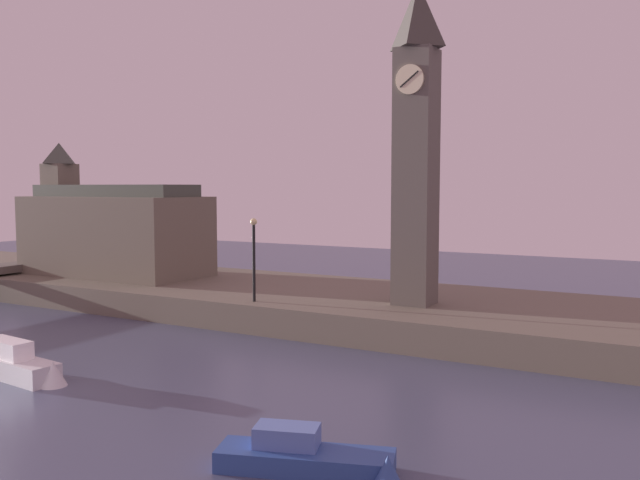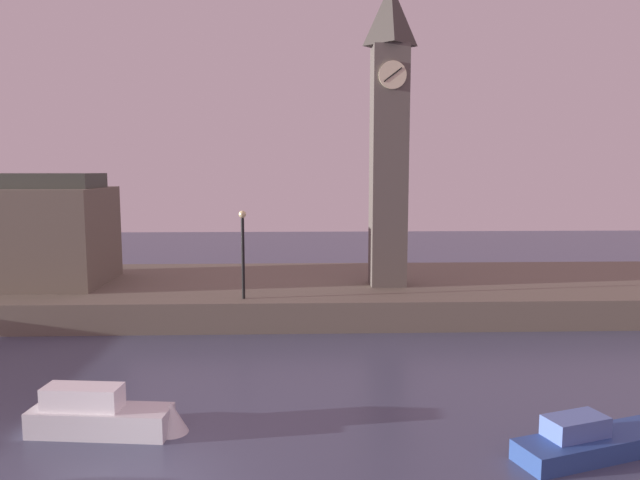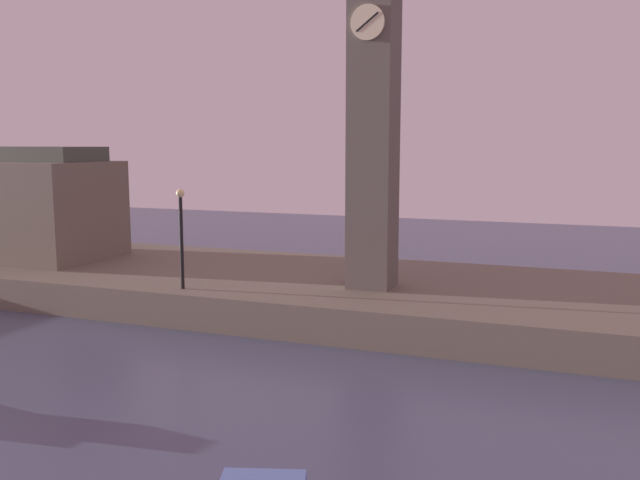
{
  "view_description": "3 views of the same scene",
  "coord_description": "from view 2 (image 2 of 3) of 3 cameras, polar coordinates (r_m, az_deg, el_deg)",
  "views": [
    {
      "loc": [
        20.78,
        -12.9,
        7.47
      ],
      "look_at": [
        5.23,
        15.48,
        4.84
      ],
      "focal_mm": 36.87,
      "sensor_mm": 36.0,
      "label": 1
    },
    {
      "loc": [
        4.28,
        -13.85,
        7.91
      ],
      "look_at": [
        5.36,
        17.85,
        4.07
      ],
      "focal_mm": 33.54,
      "sensor_mm": 36.0,
      "label": 2
    },
    {
      "loc": [
        17.47,
        -9.98,
        7.76
      ],
      "look_at": [
        6.96,
        17.63,
        3.59
      ],
      "focal_mm": 38.33,
      "sensor_mm": 36.0,
      "label": 3
    }
  ],
  "objects": [
    {
      "name": "boat_ferry_white",
      "position": [
        19.62,
        -19.32,
        -15.53
      ],
      "size": [
        4.84,
        1.67,
        1.57
      ],
      "color": "silver",
      "rests_on": "ground"
    },
    {
      "name": "far_embankment",
      "position": [
        34.86,
        -9.0,
        -5.03
      ],
      "size": [
        70.0,
        12.0,
        1.5
      ],
      "primitive_type": "cube",
      "color": "#6B6051",
      "rests_on": "ground"
    },
    {
      "name": "streetlamp",
      "position": [
        29.36,
        -7.37,
        -0.46
      ],
      "size": [
        0.36,
        0.36,
        4.35
      ],
      "color": "black",
      "rests_on": "far_embankment"
    },
    {
      "name": "clock_tower",
      "position": [
        32.73,
        6.6,
        10.13
      ],
      "size": [
        2.07,
        2.13,
        16.0
      ],
      "color": "#5B544C",
      "rests_on": "far_embankment"
    },
    {
      "name": "boat_tour_blue",
      "position": [
        19.23,
        26.23,
        -16.9
      ],
      "size": [
        5.5,
        2.66,
        1.4
      ],
      "color": "#2D4C93",
      "rests_on": "ground"
    }
  ]
}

